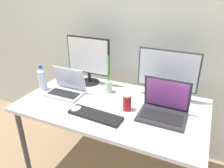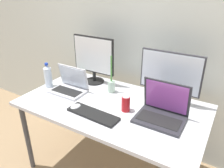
{
  "view_description": "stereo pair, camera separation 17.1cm",
  "coord_description": "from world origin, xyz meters",
  "px_view_note": "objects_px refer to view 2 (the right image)",
  "views": [
    {
      "loc": [
        0.64,
        -1.41,
        1.65
      ],
      "look_at": [
        0.0,
        0.0,
        0.92
      ],
      "focal_mm": 35.0,
      "sensor_mm": 36.0,
      "label": 1
    },
    {
      "loc": [
        0.79,
        -1.33,
        1.65
      ],
      "look_at": [
        0.0,
        0.0,
        0.92
      ],
      "focal_mm": 35.0,
      "sensor_mm": 36.0,
      "label": 2
    }
  ],
  "objects_px": {
    "water_bottle": "(48,76)",
    "soda_can_by_laptop": "(126,104)",
    "laptop_silver": "(70,86)",
    "soda_can_near_keyboard": "(67,76)",
    "mouse_by_keyboard": "(76,107)",
    "laptop_secondary": "(162,111)",
    "keyboard_main": "(93,114)",
    "monitor_center": "(170,75)",
    "monitor_left": "(93,58)",
    "bamboo_vase": "(111,85)",
    "work_desk": "(112,110)"
  },
  "relations": [
    {
      "from": "keyboard_main",
      "to": "laptop_secondary",
      "type": "bearing_deg",
      "value": 29.75
    },
    {
      "from": "laptop_silver",
      "to": "laptop_secondary",
      "type": "height_order",
      "value": "laptop_secondary"
    },
    {
      "from": "monitor_center",
      "to": "bamboo_vase",
      "type": "height_order",
      "value": "monitor_center"
    },
    {
      "from": "laptop_silver",
      "to": "laptop_secondary",
      "type": "distance_m",
      "value": 0.86
    },
    {
      "from": "laptop_silver",
      "to": "soda_can_near_keyboard",
      "type": "height_order",
      "value": "laptop_silver"
    },
    {
      "from": "monitor_left",
      "to": "soda_can_by_laptop",
      "type": "relative_size",
      "value": 3.61
    },
    {
      "from": "keyboard_main",
      "to": "soda_can_near_keyboard",
      "type": "relative_size",
      "value": 3.3
    },
    {
      "from": "soda_can_near_keyboard",
      "to": "keyboard_main",
      "type": "bearing_deg",
      "value": -32.3
    },
    {
      "from": "soda_can_by_laptop",
      "to": "keyboard_main",
      "type": "bearing_deg",
      "value": -134.42
    },
    {
      "from": "monitor_center",
      "to": "water_bottle",
      "type": "bearing_deg",
      "value": -164.07
    },
    {
      "from": "work_desk",
      "to": "keyboard_main",
      "type": "distance_m",
      "value": 0.23
    },
    {
      "from": "monitor_left",
      "to": "laptop_secondary",
      "type": "distance_m",
      "value": 0.86
    },
    {
      "from": "mouse_by_keyboard",
      "to": "laptop_silver",
      "type": "bearing_deg",
      "value": 148.87
    },
    {
      "from": "laptop_secondary",
      "to": "keyboard_main",
      "type": "distance_m",
      "value": 0.51
    },
    {
      "from": "mouse_by_keyboard",
      "to": "soda_can_near_keyboard",
      "type": "distance_m",
      "value": 0.54
    },
    {
      "from": "work_desk",
      "to": "laptop_secondary",
      "type": "xyz_separation_m",
      "value": [
        0.42,
        0.01,
        0.13
      ]
    },
    {
      "from": "mouse_by_keyboard",
      "to": "soda_can_by_laptop",
      "type": "height_order",
      "value": "soda_can_by_laptop"
    },
    {
      "from": "laptop_secondary",
      "to": "bamboo_vase",
      "type": "bearing_deg",
      "value": 162.23
    },
    {
      "from": "laptop_silver",
      "to": "soda_can_by_laptop",
      "type": "distance_m",
      "value": 0.59
    },
    {
      "from": "soda_can_by_laptop",
      "to": "laptop_silver",
      "type": "bearing_deg",
      "value": 176.55
    },
    {
      "from": "monitor_center",
      "to": "work_desk",
      "type": "bearing_deg",
      "value": -143.28
    },
    {
      "from": "work_desk",
      "to": "soda_can_near_keyboard",
      "type": "xyz_separation_m",
      "value": [
        -0.61,
        0.14,
        0.12
      ]
    },
    {
      "from": "water_bottle",
      "to": "soda_can_by_laptop",
      "type": "xyz_separation_m",
      "value": [
        0.83,
        -0.01,
        -0.04
      ]
    },
    {
      "from": "mouse_by_keyboard",
      "to": "soda_can_near_keyboard",
      "type": "relative_size",
      "value": 0.72
    },
    {
      "from": "bamboo_vase",
      "to": "keyboard_main",
      "type": "bearing_deg",
      "value": -79.01
    },
    {
      "from": "water_bottle",
      "to": "soda_can_near_keyboard",
      "type": "bearing_deg",
      "value": 66.33
    },
    {
      "from": "monitor_left",
      "to": "mouse_by_keyboard",
      "type": "bearing_deg",
      "value": -71.45
    },
    {
      "from": "laptop_silver",
      "to": "mouse_by_keyboard",
      "type": "height_order",
      "value": "laptop_silver"
    },
    {
      "from": "monitor_left",
      "to": "mouse_by_keyboard",
      "type": "height_order",
      "value": "monitor_left"
    },
    {
      "from": "laptop_silver",
      "to": "soda_can_near_keyboard",
      "type": "distance_m",
      "value": 0.22
    },
    {
      "from": "monitor_left",
      "to": "bamboo_vase",
      "type": "xyz_separation_m",
      "value": [
        0.26,
        -0.1,
        -0.18
      ]
    },
    {
      "from": "laptop_silver",
      "to": "bamboo_vase",
      "type": "relative_size",
      "value": 0.92
    },
    {
      "from": "monitor_center",
      "to": "laptop_secondary",
      "type": "distance_m",
      "value": 0.32
    },
    {
      "from": "laptop_silver",
      "to": "mouse_by_keyboard",
      "type": "distance_m",
      "value": 0.32
    },
    {
      "from": "monitor_left",
      "to": "bamboo_vase",
      "type": "height_order",
      "value": "monitor_left"
    },
    {
      "from": "monitor_center",
      "to": "monitor_left",
      "type": "bearing_deg",
      "value": 179.71
    },
    {
      "from": "monitor_center",
      "to": "soda_can_near_keyboard",
      "type": "bearing_deg",
      "value": -172.3
    },
    {
      "from": "work_desk",
      "to": "soda_can_near_keyboard",
      "type": "bearing_deg",
      "value": 166.68
    },
    {
      "from": "soda_can_by_laptop",
      "to": "bamboo_vase",
      "type": "bearing_deg",
      "value": 140.26
    },
    {
      "from": "work_desk",
      "to": "water_bottle",
      "type": "relative_size",
      "value": 6.42
    },
    {
      "from": "laptop_silver",
      "to": "water_bottle",
      "type": "xyz_separation_m",
      "value": [
        -0.24,
        -0.03,
        0.05
      ]
    },
    {
      "from": "laptop_secondary",
      "to": "mouse_by_keyboard",
      "type": "distance_m",
      "value": 0.66
    },
    {
      "from": "laptop_secondary",
      "to": "soda_can_by_laptop",
      "type": "xyz_separation_m",
      "value": [
        -0.27,
        -0.04,
        -0.0
      ]
    },
    {
      "from": "laptop_secondary",
      "to": "keyboard_main",
      "type": "height_order",
      "value": "laptop_secondary"
    },
    {
      "from": "laptop_secondary",
      "to": "soda_can_by_laptop",
      "type": "relative_size",
      "value": 2.73
    },
    {
      "from": "laptop_silver",
      "to": "mouse_by_keyboard",
      "type": "relative_size",
      "value": 3.45
    },
    {
      "from": "work_desk",
      "to": "laptop_secondary",
      "type": "distance_m",
      "value": 0.44
    },
    {
      "from": "laptop_silver",
      "to": "water_bottle",
      "type": "bearing_deg",
      "value": -173.96
    },
    {
      "from": "work_desk",
      "to": "laptop_secondary",
      "type": "relative_size",
      "value": 4.37
    },
    {
      "from": "monitor_center",
      "to": "laptop_secondary",
      "type": "height_order",
      "value": "monitor_center"
    }
  ]
}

